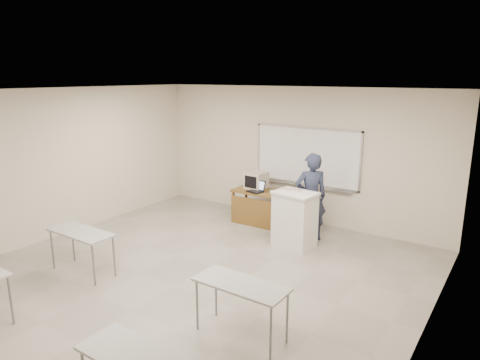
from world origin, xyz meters
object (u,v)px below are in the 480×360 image
Objects in this scene: crt_monitor at (256,180)px; mouse at (272,191)px; presenter at (311,197)px; whiteboard at (306,157)px; instructor_desk at (260,202)px; podium at (295,219)px; laptop at (256,189)px; keyboard at (290,189)px.

crt_monitor is 0.49m from mouse.
whiteboard is at bearing -101.00° from presenter.
podium reaches higher than instructor_desk.
crt_monitor is 0.32m from laptop.
podium is 10.43× the size of mouse.
keyboard is at bearing -37.31° from mouse.
whiteboard is 23.69× the size of mouse.
instructor_desk is at bearing -136.47° from mouse.
keyboard reaches higher than laptop.
keyboard is at bearing -30.25° from crt_monitor.
podium is 0.62× the size of presenter.
laptop is at bearing 159.30° from podium.
podium is at bearing -14.22° from laptop.
laptop reaches higher than instructor_desk.
keyboard is 0.53m from presenter.
keyboard is at bearing 19.03° from presenter.
instructor_desk is 0.75× the size of presenter.
keyboard is at bearing 158.68° from podium.
mouse is (-0.50, -0.62, -0.71)m from whiteboard.
crt_monitor is at bearing -150.27° from whiteboard.
keyboard is at bearing -31.87° from instructor_desk.
podium is at bearing -39.79° from keyboard.
instructor_desk is at bearing 21.55° from laptop.
whiteboard is 6.21× the size of keyboard.
mouse is 1.19m from keyboard.
podium is 0.58m from keyboard.
presenter is at bearing -12.67° from mouse.
podium is 3.34× the size of laptop.
instructor_desk is 0.53m from crt_monitor.
crt_monitor is (-0.95, -0.54, -0.54)m from whiteboard.
presenter reaches higher than instructor_desk.
laptop is 1.40m from presenter.
laptop is 0.18× the size of presenter.
whiteboard reaches higher than laptop.
mouse is at bearing 43.44° from laptop.
laptop is (-0.10, -0.01, 0.28)m from instructor_desk.
instructor_desk is 0.30m from laptop.
presenter is (1.53, -0.42, -0.05)m from crt_monitor.
instructor_desk is at bearing -40.49° from crt_monitor.
presenter is at bearing -12.45° from crt_monitor.
whiteboard is 1.87× the size of instructor_desk.
mouse is (-1.00, 0.85, 0.22)m from podium.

